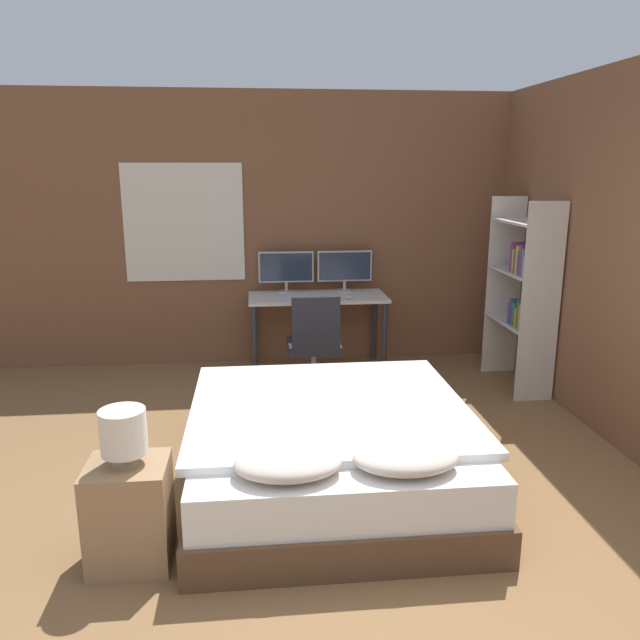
% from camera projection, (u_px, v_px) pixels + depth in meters
% --- Properties ---
extents(ground_plane, '(20.00, 20.00, 0.00)m').
position_uv_depth(ground_plane, '(406.00, 627.00, 2.77)').
color(ground_plane, brown).
extents(wall_back, '(12.00, 0.08, 2.70)m').
position_uv_depth(wall_back, '(315.00, 230.00, 6.31)').
color(wall_back, brown).
rests_on(wall_back, ground_plane).
extents(bed, '(1.73, 1.93, 0.60)m').
position_uv_depth(bed, '(331.00, 449.00, 3.91)').
color(bed, brown).
rests_on(bed, ground_plane).
extents(nightstand, '(0.40, 0.36, 0.55)m').
position_uv_depth(nightstand, '(130.00, 514.00, 3.16)').
color(nightstand, '#997551').
rests_on(nightstand, ground_plane).
extents(bedside_lamp, '(0.23, 0.23, 0.29)m').
position_uv_depth(bedside_lamp, '(123.00, 432.00, 3.05)').
color(bedside_lamp, gray).
rests_on(bedside_lamp, nightstand).
extents(desk, '(1.34, 0.60, 0.75)m').
position_uv_depth(desk, '(318.00, 306.00, 6.11)').
color(desk, beige).
rests_on(desk, ground_plane).
extents(monitor_left, '(0.55, 0.16, 0.41)m').
position_uv_depth(monitor_left, '(286.00, 269.00, 6.20)').
color(monitor_left, '#B7B7BC').
rests_on(monitor_left, desk).
extents(monitor_right, '(0.55, 0.16, 0.41)m').
position_uv_depth(monitor_right, '(345.00, 268.00, 6.26)').
color(monitor_right, '#B7B7BC').
rests_on(monitor_right, desk).
extents(keyboard, '(0.38, 0.13, 0.02)m').
position_uv_depth(keyboard, '(320.00, 299.00, 5.90)').
color(keyboard, '#B7B7BC').
rests_on(keyboard, desk).
extents(computer_mouse, '(0.07, 0.05, 0.04)m').
position_uv_depth(computer_mouse, '(349.00, 297.00, 5.92)').
color(computer_mouse, '#B7B7BC').
rests_on(computer_mouse, desk).
extents(office_chair, '(0.52, 0.52, 0.93)m').
position_uv_depth(office_chair, '(314.00, 355.00, 5.45)').
color(office_chair, black).
rests_on(office_chair, ground_plane).
extents(bookshelf, '(0.34, 0.82, 1.71)m').
position_uv_depth(bookshelf, '(526.00, 286.00, 5.51)').
color(bookshelf, beige).
rests_on(bookshelf, ground_plane).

